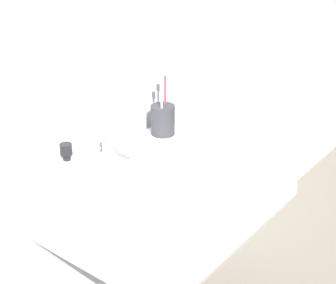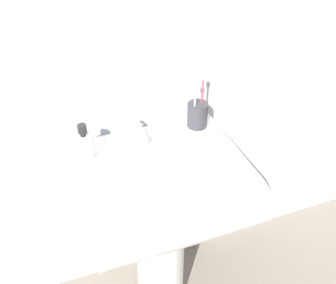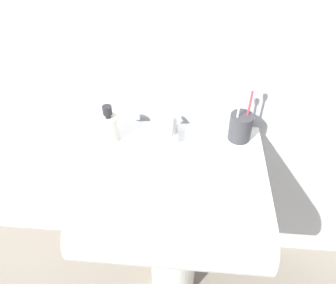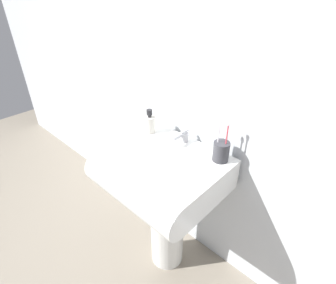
% 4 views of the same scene
% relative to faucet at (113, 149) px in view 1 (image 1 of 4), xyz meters
% --- Properties ---
extents(wall_back, '(5.00, 0.05, 2.40)m').
position_rel_faucet_xyz_m(wall_back, '(0.02, 0.11, 0.33)').
color(wall_back, silver).
rests_on(wall_back, ground).
extents(sink_basin, '(0.60, 0.53, 0.18)m').
position_rel_faucet_xyz_m(sink_basin, '(0.02, -0.22, -0.12)').
color(sink_basin, white).
rests_on(sink_basin, sink_pedestal).
extents(faucet, '(0.04, 0.12, 0.07)m').
position_rel_faucet_xyz_m(faucet, '(0.00, 0.00, 0.00)').
color(faucet, '#B7B7BC').
rests_on(faucet, sink_basin).
extents(toothbrush_cup, '(0.08, 0.08, 0.22)m').
position_rel_faucet_xyz_m(toothbrush_cup, '(0.24, 0.00, 0.02)').
color(toothbrush_cup, '#38383D').
rests_on(toothbrush_cup, sink_basin).
extents(soap_bottle, '(0.06, 0.06, 0.14)m').
position_rel_faucet_xyz_m(soap_bottle, '(-0.21, -0.04, 0.02)').
color(soap_bottle, silver).
rests_on(soap_bottle, sink_basin).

